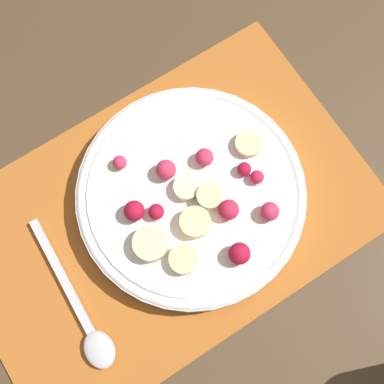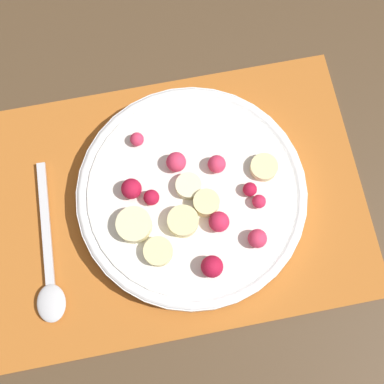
% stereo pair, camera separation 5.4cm
% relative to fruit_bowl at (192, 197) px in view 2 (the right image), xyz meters
% --- Properties ---
extents(ground_plane, '(3.00, 3.00, 0.00)m').
position_rel_fruit_bowl_xyz_m(ground_plane, '(-0.03, 0.00, -0.02)').
color(ground_plane, '#4C3823').
extents(placemat, '(0.43, 0.28, 0.01)m').
position_rel_fruit_bowl_xyz_m(placemat, '(-0.03, 0.00, -0.02)').
color(placemat, '#B26023').
rests_on(placemat, ground_plane).
extents(fruit_bowl, '(0.24, 0.24, 0.05)m').
position_rel_fruit_bowl_xyz_m(fruit_bowl, '(0.00, 0.00, 0.00)').
color(fruit_bowl, white).
rests_on(fruit_bowl, placemat).
extents(spoon, '(0.03, 0.18, 0.01)m').
position_rel_fruit_bowl_xyz_m(spoon, '(-0.16, -0.05, -0.01)').
color(spoon, silver).
rests_on(spoon, placemat).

